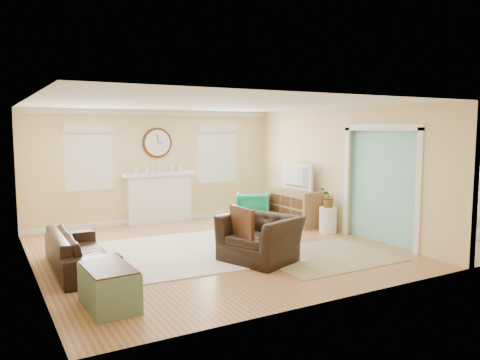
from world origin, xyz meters
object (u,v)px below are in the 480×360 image
sofa (80,251)px  credenza (294,207)px  dining_table (406,212)px  eames_chair (260,238)px  green_chair (252,207)px

sofa → credenza: (4.95, 1.24, 0.10)m
sofa → dining_table: bearing=-92.1°
eames_chair → green_chair: bearing=130.7°
sofa → dining_table: (6.85, -0.31, 0.04)m
eames_chair → green_chair: 3.39m
sofa → eames_chair: (2.68, -0.94, 0.08)m
green_chair → credenza: size_ratio=0.52×
eames_chair → dining_table: size_ratio=0.59×
sofa → green_chair: 4.77m
eames_chair → credenza: bearing=113.3°
sofa → green_chair: green_chair is taller
credenza → dining_table: bearing=-39.4°
eames_chair → dining_table: eames_chair is taller
sofa → dining_table: size_ratio=1.05×
dining_table → sofa: bearing=97.5°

